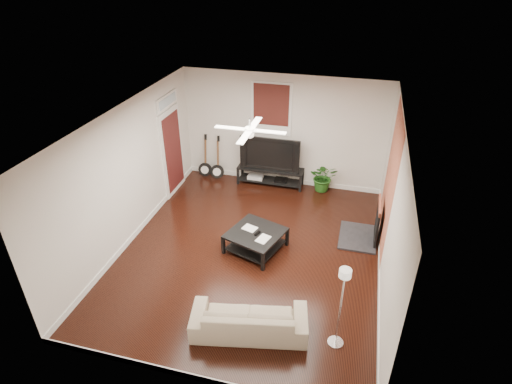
% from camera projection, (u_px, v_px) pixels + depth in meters
% --- Properties ---
extents(room, '(5.01, 6.01, 2.81)m').
position_uv_depth(room, '(250.00, 191.00, 7.64)').
color(room, black).
rests_on(room, ground).
extents(brick_accent, '(0.02, 2.20, 2.80)m').
position_uv_depth(brick_accent, '(390.00, 182.00, 7.92)').
color(brick_accent, '#B4543A').
rests_on(brick_accent, floor).
extents(fireplace, '(0.80, 1.10, 0.92)m').
position_uv_depth(fireplace, '(368.00, 221.00, 8.46)').
color(fireplace, black).
rests_on(fireplace, floor).
extents(window_back, '(1.00, 0.06, 1.30)m').
position_uv_depth(window_back, '(271.00, 109.00, 9.90)').
color(window_back, '#3D1810').
rests_on(window_back, wall_back).
extents(door_left, '(0.08, 1.00, 2.50)m').
position_uv_depth(door_left, '(172.00, 144.00, 9.84)').
color(door_left, white).
rests_on(door_left, wall_left).
extents(tv_stand, '(1.67, 0.44, 0.47)m').
position_uv_depth(tv_stand, '(270.00, 176.00, 10.60)').
color(tv_stand, black).
rests_on(tv_stand, floor).
extents(tv, '(1.49, 0.20, 0.86)m').
position_uv_depth(tv, '(271.00, 152.00, 10.28)').
color(tv, black).
rests_on(tv, tv_stand).
extents(coffee_table, '(1.25, 1.25, 0.41)m').
position_uv_depth(coffee_table, '(256.00, 241.00, 8.30)').
color(coffee_table, black).
rests_on(coffee_table, floor).
extents(sofa, '(1.92, 1.05, 0.53)m').
position_uv_depth(sofa, '(249.00, 318.00, 6.48)').
color(sofa, tan).
rests_on(sofa, floor).
extents(floor_lamp, '(0.29, 0.29, 1.48)m').
position_uv_depth(floor_lamp, '(340.00, 308.00, 6.03)').
color(floor_lamp, silver).
rests_on(floor_lamp, floor).
extents(potted_plant, '(0.75, 0.67, 0.74)m').
position_uv_depth(potted_plant, '(324.00, 177.00, 10.27)').
color(potted_plant, '#205719').
rests_on(potted_plant, floor).
extents(guitar_left, '(0.38, 0.29, 1.15)m').
position_uv_depth(guitar_left, '(204.00, 157.00, 10.79)').
color(guitar_left, black).
rests_on(guitar_left, floor).
extents(guitar_right, '(0.40, 0.32, 1.15)m').
position_uv_depth(guitar_right, '(217.00, 159.00, 10.69)').
color(guitar_right, black).
rests_on(guitar_right, floor).
extents(ceiling_fan, '(1.24, 1.24, 0.32)m').
position_uv_depth(ceiling_fan, '(250.00, 130.00, 7.03)').
color(ceiling_fan, white).
rests_on(ceiling_fan, ceiling).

